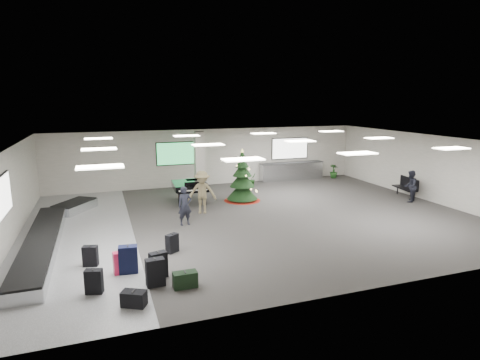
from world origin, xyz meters
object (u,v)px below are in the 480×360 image
object	(u,v)px
pink_suitcase	(121,263)
traveler_a	(185,206)
service_counter	(291,171)
christmas_tree	(242,183)
traveler_b	(202,192)
traveler_bench	(410,186)
potted_plant_right	(334,171)
baggage_carousel	(50,234)
grand_piano	(190,186)
bench	(406,186)
potted_plant_left	(253,179)

from	to	relation	value
pink_suitcase	traveler_a	distance (m)	4.69
service_counter	christmas_tree	distance (m)	5.92
traveler_b	traveler_bench	world-z (taller)	traveler_b
potted_plant_right	baggage_carousel	bearing A→B (deg)	-157.78
grand_piano	traveler_bench	distance (m)	10.56
baggage_carousel	traveler_b	xyz separation A→B (m)	(5.91, 1.48, 0.72)
pink_suitcase	bench	size ratio (longest dim) A/B	0.42
christmas_tree	traveler_bench	distance (m)	8.08
bench	baggage_carousel	bearing A→B (deg)	-167.85
pink_suitcase	potted_plant_left	bearing A→B (deg)	42.89
christmas_tree	potted_plant_right	size ratio (longest dim) A/B	2.91
baggage_carousel	pink_suitcase	distance (m)	4.36
pink_suitcase	christmas_tree	bearing A→B (deg)	39.45
pink_suitcase	christmas_tree	xyz separation A→B (m)	(6.07, 6.71, 0.55)
bench	traveler_b	size ratio (longest dim) A/B	0.86
baggage_carousel	grand_piano	distance (m)	6.76
grand_piano	traveler_b	xyz separation A→B (m)	(0.11, -1.93, 0.12)
baggage_carousel	traveler_bench	distance (m)	15.82
christmas_tree	traveler_a	xyz separation A→B (m)	(-3.42, -2.87, -0.10)
christmas_tree	potted_plant_left	bearing A→B (deg)	60.37
bench	traveler_a	bearing A→B (deg)	-166.88
grand_piano	bench	size ratio (longest dim) A/B	1.30
bench	christmas_tree	bearing A→B (deg)	175.06
traveler_a	potted_plant_right	xyz separation A→B (m)	(10.72, 6.28, -0.33)
service_counter	potted_plant_left	size ratio (longest dim) A/B	5.56
grand_piano	traveler_b	world-z (taller)	traveler_b
christmas_tree	traveler_b	xyz separation A→B (m)	(-2.37, -1.49, 0.06)
traveler_bench	traveler_b	bearing A→B (deg)	-45.34
traveler_a	potted_plant_left	world-z (taller)	traveler_a
service_counter	potted_plant_right	world-z (taller)	service_counter
traveler_a	potted_plant_right	bearing A→B (deg)	22.40
traveler_bench	potted_plant_left	world-z (taller)	traveler_bench
service_counter	traveler_b	size ratio (longest dim) A/B	2.17
traveler_bench	potted_plant_right	size ratio (longest dim) A/B	1.75
baggage_carousel	grand_piano	xyz separation A→B (m)	(5.80, 3.41, 0.60)
traveler_a	potted_plant_left	xyz separation A→B (m)	(5.13, 5.88, -0.41)
pink_suitcase	christmas_tree	distance (m)	9.07
traveler_bench	baggage_carousel	bearing A→B (deg)	-36.91
traveler_b	potted_plant_right	distance (m)	10.85
bench	traveler_bench	distance (m)	1.16
baggage_carousel	traveler_a	size ratio (longest dim) A/B	6.28
potted_plant_left	bench	bearing A→B (deg)	-37.74
pink_suitcase	potted_plant_left	xyz separation A→B (m)	(7.78, 9.72, 0.04)
christmas_tree	traveler_b	size ratio (longest dim) A/B	1.37
grand_piano	traveler_bench	xyz separation A→B (m)	(10.01, -3.38, -0.04)
service_counter	traveler_bench	size ratio (longest dim) A/B	2.64
baggage_carousel	potted_plant_right	bearing A→B (deg)	22.22
traveler_bench	potted_plant_left	size ratio (longest dim) A/B	2.11
baggage_carousel	christmas_tree	distance (m)	8.82
christmas_tree	bench	xyz separation A→B (m)	(8.16, -1.99, -0.32)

